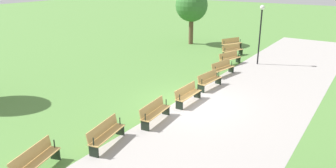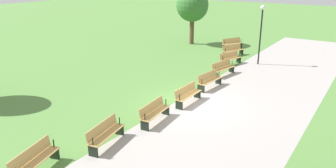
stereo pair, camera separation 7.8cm
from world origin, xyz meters
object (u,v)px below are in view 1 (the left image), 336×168
object	(u,v)px
bench_7	(106,133)
bench_8	(35,160)
bench_2	(230,58)
lamp_post	(261,24)
bench_1	(232,50)
bench_5	(188,94)
bench_0	(231,43)
bench_3	(222,68)
tree_1	(192,6)
bench_6	(154,112)
bench_4	(209,80)

from	to	relation	value
bench_7	bench_8	world-z (taller)	same
bench_2	lamp_post	bearing A→B (deg)	143.56
bench_1	bench_5	world-z (taller)	same
lamp_post	bench_0	bearing A→B (deg)	-136.60
bench_2	bench_1	bearing A→B (deg)	-145.67
bench_1	bench_8	size ratio (longest dim) A/B	0.99
bench_1	bench_3	distance (m)	5.40
bench_5	bench_7	bearing A→B (deg)	-5.27
bench_7	tree_1	size ratio (longest dim) A/B	0.41
bench_0	bench_5	size ratio (longest dim) A/B	1.00
bench_2	bench_3	bearing A→B (deg)	29.05
bench_0	bench_2	world-z (taller)	same
bench_1	bench_6	size ratio (longest dim) A/B	1.00
bench_5	lamp_post	world-z (taller)	lamp_post
bench_1	bench_6	bearing A→B (deg)	29.08
tree_1	bench_3	bearing A→B (deg)	40.71
bench_0	bench_6	distance (m)	16.02
bench_8	lamp_post	size ratio (longest dim) A/B	0.48
tree_1	bench_6	bearing A→B (deg)	23.68
bench_7	lamp_post	distance (m)	14.88
bench_4	tree_1	distance (m)	12.63
bench_0	bench_4	bearing A→B (deg)	42.28
tree_1	bench_8	bearing A→B (deg)	15.64
bench_2	bench_4	bearing A→B (deg)	26.42
bench_5	bench_1	bearing A→B (deg)	-169.46
bench_4	bench_7	size ratio (longest dim) A/B	0.99
bench_2	bench_7	bearing A→B (deg)	18.51
tree_1	lamp_post	size ratio (longest dim) A/B	1.18
bench_1	bench_5	size ratio (longest dim) A/B	1.02
bench_2	bench_5	bearing A→B (deg)	23.78
bench_2	bench_6	distance (m)	10.76
bench_0	bench_3	distance (m)	8.08
bench_1	bench_7	distance (m)	16.02
bench_7	tree_1	world-z (taller)	tree_1
bench_6	lamp_post	size ratio (longest dim) A/B	0.48
bench_4	bench_6	distance (m)	5.40
bench_1	tree_1	world-z (taller)	tree_1
bench_5	tree_1	distance (m)	14.95
bench_1	bench_2	size ratio (longest dim) A/B	0.99
bench_5	bench_8	xyz separation A→B (m)	(8.01, -1.11, 0.00)
bench_8	tree_1	xyz separation A→B (m)	(-20.91, -5.85, 2.95)
bench_4	bench_0	bearing A→B (deg)	-158.90
bench_3	bench_4	xyz separation A→B (m)	(2.68, 0.37, 0.00)
bench_5	lamp_post	xyz separation A→B (m)	(-9.27, 0.52, 2.39)
bench_1	tree_1	bearing A→B (deg)	-93.75
bench_2	bench_4	xyz separation A→B (m)	(5.31, 0.99, 0.00)
bench_2	tree_1	world-z (taller)	tree_1
lamp_post	bench_6	bearing A→B (deg)	-3.07
bench_8	lamp_post	xyz separation A→B (m)	(-17.28, 1.63, 2.39)
bench_3	bench_0	bearing A→B (deg)	-150.97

